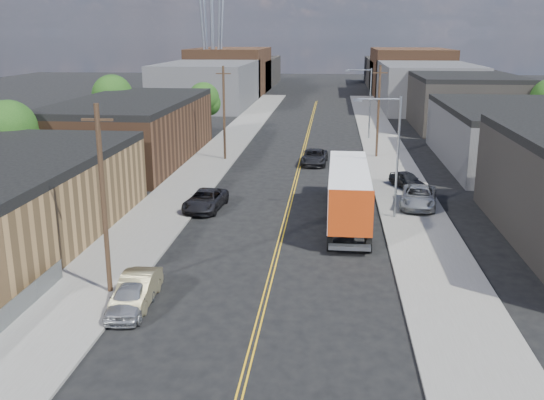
% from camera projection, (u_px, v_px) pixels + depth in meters
% --- Properties ---
extents(ground, '(260.00, 260.00, 0.00)m').
position_uv_depth(ground, '(307.00, 138.00, 79.17)').
color(ground, black).
rests_on(ground, ground).
extents(centerline, '(0.32, 120.00, 0.01)m').
position_uv_depth(centerline, '(301.00, 162.00, 64.78)').
color(centerline, gold).
rests_on(centerline, ground).
extents(sidewalk_left, '(5.00, 140.00, 0.15)m').
position_uv_depth(sidewalk_left, '(213.00, 159.00, 65.67)').
color(sidewalk_left, slate).
rests_on(sidewalk_left, ground).
extents(sidewalk_right, '(5.00, 140.00, 0.15)m').
position_uv_depth(sidewalk_right, '(391.00, 163.00, 63.86)').
color(sidewalk_right, slate).
rests_on(sidewalk_right, ground).
extents(warehouse_tan, '(12.00, 22.00, 5.60)m').
position_uv_depth(warehouse_tan, '(6.00, 198.00, 39.85)').
color(warehouse_tan, olive).
rests_on(warehouse_tan, ground).
extents(warehouse_brown, '(12.00, 26.00, 6.60)m').
position_uv_depth(warehouse_brown, '(132.00, 130.00, 64.66)').
color(warehouse_brown, '#462C1C').
rests_on(warehouse_brown, ground).
extents(industrial_right_b, '(14.00, 24.00, 6.10)m').
position_uv_depth(industrial_right_b, '(513.00, 135.00, 62.84)').
color(industrial_right_b, '#3C3C3F').
rests_on(industrial_right_b, ground).
extents(industrial_right_c, '(14.00, 22.00, 7.60)m').
position_uv_depth(industrial_right_c, '(463.00, 101.00, 87.58)').
color(industrial_right_c, black).
rests_on(industrial_right_c, ground).
extents(skyline_left_a, '(16.00, 30.00, 8.00)m').
position_uv_depth(skyline_left_a, '(209.00, 84.00, 113.58)').
color(skyline_left_a, '#3C3C3F').
rests_on(skyline_left_a, ground).
extents(skyline_right_a, '(16.00, 30.00, 8.00)m').
position_uv_depth(skyline_right_a, '(426.00, 86.00, 109.77)').
color(skyline_right_a, '#3C3C3F').
rests_on(skyline_right_a, ground).
extents(skyline_left_b, '(16.00, 26.00, 10.00)m').
position_uv_depth(skyline_left_b, '(231.00, 71.00, 137.29)').
color(skyline_left_b, '#462C1C').
rests_on(skyline_left_b, ground).
extents(skyline_right_b, '(16.00, 26.00, 10.00)m').
position_uv_depth(skyline_right_b, '(410.00, 72.00, 133.49)').
color(skyline_right_b, '#462C1C').
rests_on(skyline_right_b, ground).
extents(skyline_left_c, '(16.00, 40.00, 7.00)m').
position_uv_depth(skyline_left_c, '(243.00, 72.00, 156.88)').
color(skyline_left_c, black).
rests_on(skyline_left_c, ground).
extents(skyline_right_c, '(16.00, 40.00, 7.00)m').
position_uv_depth(skyline_right_c, '(400.00, 73.00, 153.07)').
color(skyline_right_c, black).
rests_on(skyline_right_c, ground).
extents(streetlight_near, '(3.39, 0.25, 9.00)m').
position_uv_depth(streetlight_near, '(392.00, 148.00, 43.46)').
color(streetlight_near, gray).
rests_on(streetlight_near, ground).
extents(streetlight_far, '(3.39, 0.25, 9.00)m').
position_uv_depth(streetlight_far, '(367.00, 98.00, 77.03)').
color(streetlight_far, gray).
rests_on(streetlight_far, ground).
extents(utility_pole_left_near, '(1.60, 0.26, 10.00)m').
position_uv_depth(utility_pole_left_near, '(103.00, 200.00, 30.62)').
color(utility_pole_left_near, black).
rests_on(utility_pole_left_near, ground).
extents(utility_pole_left_far, '(1.60, 0.26, 10.00)m').
position_uv_depth(utility_pole_left_far, '(224.00, 113.00, 64.20)').
color(utility_pole_left_far, black).
rests_on(utility_pole_left_far, ground).
extents(utility_pole_right, '(1.60, 0.26, 10.00)m').
position_uv_depth(utility_pole_right, '(378.00, 111.00, 65.51)').
color(utility_pole_right, black).
rests_on(utility_pole_right, ground).
extents(tree_left_near, '(4.85, 4.76, 7.91)m').
position_uv_depth(tree_left_near, '(10.00, 132.00, 51.30)').
color(tree_left_near, black).
rests_on(tree_left_near, ground).
extents(tree_left_mid, '(5.10, 5.04, 8.37)m').
position_uv_depth(tree_left_mid, '(113.00, 98.00, 75.19)').
color(tree_left_mid, black).
rests_on(tree_left_mid, ground).
extents(tree_left_far, '(4.35, 4.20, 6.97)m').
position_uv_depth(tree_left_far, '(204.00, 100.00, 81.20)').
color(tree_left_far, black).
rests_on(tree_left_far, ground).
extents(semi_truck, '(2.82, 16.02, 4.20)m').
position_uv_depth(semi_truck, '(348.00, 187.00, 44.28)').
color(semi_truck, silver).
rests_on(semi_truck, ground).
extents(car_left_a, '(1.92, 4.38, 1.47)m').
position_uv_depth(car_left_a, '(130.00, 298.00, 29.69)').
color(car_left_a, '#A1A2A6').
rests_on(car_left_a, ground).
extents(car_left_b, '(1.79, 4.69, 1.53)m').
position_uv_depth(car_left_b, '(137.00, 289.00, 30.64)').
color(car_left_b, '#7B7351').
rests_on(car_left_b, ground).
extents(car_left_c, '(3.02, 5.74, 1.54)m').
position_uv_depth(car_left_c, '(205.00, 200.00, 46.96)').
color(car_left_c, black).
rests_on(car_left_c, ground).
extents(car_right_lot_a, '(3.51, 6.08, 1.59)m').
position_uv_depth(car_right_lot_a, '(419.00, 197.00, 47.26)').
color(car_right_lot_a, '#9FA2A4').
rests_on(car_right_lot_a, sidewalk_right).
extents(car_right_lot_c, '(3.23, 4.45, 1.41)m').
position_uv_depth(car_right_lot_c, '(407.00, 180.00, 53.06)').
color(car_right_lot_c, black).
rests_on(car_right_lot_c, sidewalk_right).
extents(car_ahead_truck, '(2.84, 5.68, 1.55)m').
position_uv_depth(car_ahead_truck, '(314.00, 157.00, 63.24)').
color(car_ahead_truck, black).
rests_on(car_ahead_truck, ground).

